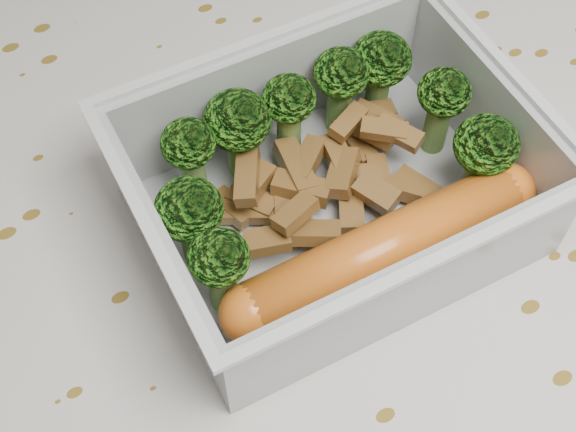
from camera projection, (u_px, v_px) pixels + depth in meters
dining_table at (294, 324)px, 0.46m from camera, size 1.40×0.90×0.75m
tablecloth at (295, 283)px, 0.42m from camera, size 1.46×0.96×0.19m
lunch_container at (334, 194)px, 0.38m from camera, size 0.19×0.15×0.06m
broccoli_florets at (312, 136)px, 0.38m from camera, size 0.17×0.10×0.05m
meat_pile at (328, 176)px, 0.39m from camera, size 0.11×0.07×0.03m
sausage at (384, 249)px, 0.36m from camera, size 0.16×0.03×0.03m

